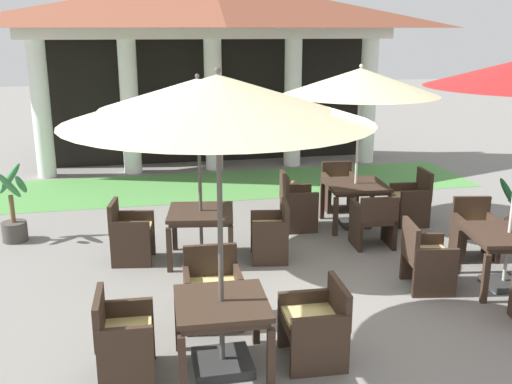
{
  "coord_description": "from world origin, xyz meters",
  "views": [
    {
      "loc": [
        -1.81,
        -5.74,
        3.17
      ],
      "look_at": [
        -0.14,
        2.19,
        0.91
      ],
      "focal_mm": 41.29,
      "sensor_mm": 36.0,
      "label": 1
    }
  ],
  "objects_px": {
    "terracotta_urn": "(293,193)",
    "patio_chair_mid_left_west": "(296,203)",
    "patio_chair_mid_left_east": "(412,199)",
    "patio_umbrella_near_foreground": "(218,102)",
    "patio_chair_mid_left_south": "(374,220)",
    "patio_chair_mid_right_north": "(475,231)",
    "patio_chair_far_back_west": "(130,233)",
    "potted_palm_left_edge": "(13,216)",
    "patio_chair_far_back_east": "(271,232)",
    "patio_table_near_foreground": "(222,310)",
    "patio_chair_near_foreground_east": "(316,324)",
    "patio_chair_mid_left_north": "(339,187)",
    "patio_table_mid_left": "(355,189)",
    "patio_table_mid_right": "(508,240)",
    "patio_table_far_back": "(201,217)",
    "patio_umbrella_far_back": "(198,95)",
    "patio_chair_near_foreground_west": "(122,338)",
    "patio_chair_mid_right_west": "(426,258)",
    "patio_umbrella_mid_left": "(360,83)",
    "patio_chair_near_foreground_north": "(212,289)"
  },
  "relations": [
    {
      "from": "terracotta_urn",
      "to": "patio_chair_mid_left_west",
      "type": "bearing_deg",
      "value": -103.44
    },
    {
      "from": "patio_chair_mid_left_east",
      "to": "terracotta_urn",
      "type": "height_order",
      "value": "patio_chair_mid_left_east"
    },
    {
      "from": "patio_umbrella_near_foreground",
      "to": "patio_chair_mid_left_south",
      "type": "bearing_deg",
      "value": 45.84
    },
    {
      "from": "patio_chair_mid_right_north",
      "to": "patio_chair_far_back_west",
      "type": "height_order",
      "value": "patio_chair_far_back_west"
    },
    {
      "from": "patio_chair_mid_left_west",
      "to": "potted_palm_left_edge",
      "type": "bearing_deg",
      "value": -89.71
    },
    {
      "from": "patio_umbrella_near_foreground",
      "to": "patio_chair_far_back_east",
      "type": "height_order",
      "value": "patio_umbrella_near_foreground"
    },
    {
      "from": "patio_table_near_foreground",
      "to": "patio_chair_mid_left_south",
      "type": "height_order",
      "value": "patio_chair_mid_left_south"
    },
    {
      "from": "patio_chair_near_foreground_east",
      "to": "patio_chair_mid_left_north",
      "type": "xyz_separation_m",
      "value": [
        1.94,
        4.77,
        0.02
      ]
    },
    {
      "from": "patio_umbrella_near_foreground",
      "to": "patio_table_mid_left",
      "type": "xyz_separation_m",
      "value": [
        2.79,
        3.76,
        -1.93
      ]
    },
    {
      "from": "patio_table_near_foreground",
      "to": "patio_chair_far_back_east",
      "type": "relative_size",
      "value": 1.08
    },
    {
      "from": "patio_table_mid_right",
      "to": "patio_table_far_back",
      "type": "distance_m",
      "value": 4.02
    },
    {
      "from": "patio_table_mid_left",
      "to": "patio_chair_far_back_west",
      "type": "bearing_deg",
      "value": -167.3
    },
    {
      "from": "patio_table_mid_right",
      "to": "patio_chair_mid_right_north",
      "type": "distance_m",
      "value": 1.05
    },
    {
      "from": "patio_table_mid_right",
      "to": "patio_chair_mid_right_north",
      "type": "height_order",
      "value": "patio_chair_mid_right_north"
    },
    {
      "from": "patio_table_near_foreground",
      "to": "patio_table_mid_right",
      "type": "height_order",
      "value": "patio_table_mid_right"
    },
    {
      "from": "patio_umbrella_far_back",
      "to": "potted_palm_left_edge",
      "type": "xyz_separation_m",
      "value": [
        -2.74,
        1.37,
        -1.92
      ]
    },
    {
      "from": "patio_chair_near_foreground_west",
      "to": "patio_table_mid_right",
      "type": "relative_size",
      "value": 0.77
    },
    {
      "from": "patio_umbrella_far_back",
      "to": "patio_chair_far_back_east",
      "type": "relative_size",
      "value": 3.14
    },
    {
      "from": "patio_chair_near_foreground_west",
      "to": "potted_palm_left_edge",
      "type": "xyz_separation_m",
      "value": [
        -1.68,
        4.12,
        0.0
      ]
    },
    {
      "from": "patio_chair_mid_left_east",
      "to": "patio_umbrella_far_back",
      "type": "distance_m",
      "value": 4.2
    },
    {
      "from": "patio_table_near_foreground",
      "to": "patio_umbrella_near_foreground",
      "type": "height_order",
      "value": "patio_umbrella_near_foreground"
    },
    {
      "from": "patio_chair_near_foreground_east",
      "to": "potted_palm_left_edge",
      "type": "bearing_deg",
      "value": 42.27
    },
    {
      "from": "patio_chair_far_back_east",
      "to": "patio_table_near_foreground",
      "type": "bearing_deg",
      "value": 166.34
    },
    {
      "from": "patio_chair_mid_left_south",
      "to": "patio_chair_far_back_west",
      "type": "height_order",
      "value": "patio_chair_far_back_west"
    },
    {
      "from": "patio_chair_near_foreground_east",
      "to": "patio_chair_mid_left_north",
      "type": "bearing_deg",
      "value": -19.96
    },
    {
      "from": "patio_table_near_foreground",
      "to": "patio_chair_near_foreground_west",
      "type": "bearing_deg",
      "value": 177.87
    },
    {
      "from": "patio_chair_mid_left_west",
      "to": "terracotta_urn",
      "type": "height_order",
      "value": "patio_chair_mid_left_west"
    },
    {
      "from": "patio_chair_mid_right_west",
      "to": "patio_table_far_back",
      "type": "height_order",
      "value": "patio_chair_mid_right_west"
    },
    {
      "from": "patio_umbrella_mid_left",
      "to": "patio_chair_mid_right_west",
      "type": "bearing_deg",
      "value": -90.39
    },
    {
      "from": "patio_chair_mid_right_west",
      "to": "terracotta_urn",
      "type": "relative_size",
      "value": 2.12
    },
    {
      "from": "patio_chair_mid_right_west",
      "to": "potted_palm_left_edge",
      "type": "height_order",
      "value": "potted_palm_left_edge"
    },
    {
      "from": "patio_umbrella_near_foreground",
      "to": "patio_chair_mid_left_south",
      "type": "height_order",
      "value": "patio_umbrella_near_foreground"
    },
    {
      "from": "patio_umbrella_far_back",
      "to": "patio_chair_far_back_east",
      "type": "distance_m",
      "value": 2.16
    },
    {
      "from": "patio_umbrella_far_back",
      "to": "patio_chair_far_back_west",
      "type": "xyz_separation_m",
      "value": [
        -0.98,
        0.16,
        -1.91
      ]
    },
    {
      "from": "patio_table_far_back",
      "to": "patio_chair_mid_right_north",
      "type": "bearing_deg",
      "value": -10.05
    },
    {
      "from": "patio_table_near_foreground",
      "to": "patio_chair_mid_left_east",
      "type": "bearing_deg",
      "value": 44.41
    },
    {
      "from": "patio_chair_near_foreground_west",
      "to": "patio_chair_far_back_west",
      "type": "relative_size",
      "value": 0.97
    },
    {
      "from": "patio_chair_mid_left_west",
      "to": "patio_table_mid_left",
      "type": "bearing_deg",
      "value": 90.0
    },
    {
      "from": "patio_chair_mid_left_east",
      "to": "patio_chair_near_foreground_west",
      "type": "bearing_deg",
      "value": 132.32
    },
    {
      "from": "patio_chair_near_foreground_north",
      "to": "patio_chair_near_foreground_west",
      "type": "distance_m",
      "value": 1.31
    },
    {
      "from": "patio_chair_mid_left_north",
      "to": "patio_chair_mid_right_north",
      "type": "bearing_deg",
      "value": 117.06
    },
    {
      "from": "patio_chair_near_foreground_north",
      "to": "patio_umbrella_far_back",
      "type": "height_order",
      "value": "patio_umbrella_far_back"
    },
    {
      "from": "patio_chair_mid_left_north",
      "to": "patio_umbrella_mid_left",
      "type": "bearing_deg",
      "value": 90.0
    },
    {
      "from": "patio_umbrella_near_foreground",
      "to": "patio_chair_near_foreground_east",
      "type": "height_order",
      "value": "patio_umbrella_near_foreground"
    },
    {
      "from": "patio_chair_near_foreground_west",
      "to": "patio_umbrella_far_back",
      "type": "xyz_separation_m",
      "value": [
        1.06,
        2.75,
        1.92
      ]
    },
    {
      "from": "patio_table_mid_left",
      "to": "patio_chair_mid_left_north",
      "type": "bearing_deg",
      "value": 85.6
    },
    {
      "from": "patio_umbrella_far_back",
      "to": "patio_chair_mid_right_west",
      "type": "bearing_deg",
      "value": -29.68
    },
    {
      "from": "patio_table_near_foreground",
      "to": "patio_chair_mid_left_south",
      "type": "relative_size",
      "value": 1.09
    },
    {
      "from": "patio_table_mid_left",
      "to": "terracotta_urn",
      "type": "relative_size",
      "value": 2.51
    },
    {
      "from": "patio_chair_near_foreground_east",
      "to": "patio_table_far_back",
      "type": "height_order",
      "value": "patio_chair_near_foreground_east"
    }
  ]
}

